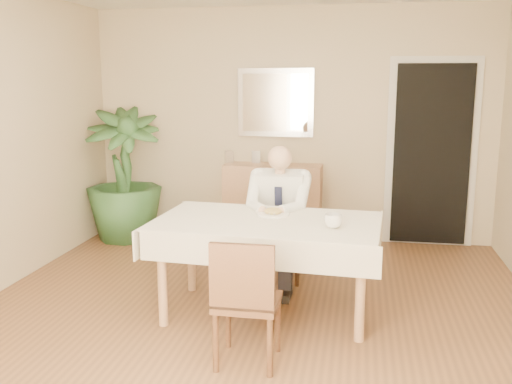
% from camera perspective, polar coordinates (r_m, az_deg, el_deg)
% --- Properties ---
extents(room, '(5.00, 5.02, 2.60)m').
position_cam_1_polar(room, '(4.03, -0.90, 3.92)').
color(room, brown).
rests_on(room, ground).
extents(window, '(1.34, 0.04, 1.44)m').
position_cam_1_polar(window, '(1.69, -17.52, -1.80)').
color(window, beige).
rests_on(window, room).
extents(doorway, '(0.96, 0.07, 2.10)m').
position_cam_1_polar(doorway, '(6.48, 17.13, 3.55)').
color(doorway, beige).
rests_on(doorway, ground).
extents(mirror, '(0.86, 0.04, 0.76)m').
position_cam_1_polar(mirror, '(6.47, 1.94, 8.92)').
color(mirror, silver).
rests_on(mirror, room).
extents(dining_table, '(1.78, 1.12, 0.75)m').
position_cam_1_polar(dining_table, '(4.38, 1.09, -3.90)').
color(dining_table, '#AF7F56').
rests_on(dining_table, ground).
extents(chair_far, '(0.42, 0.42, 0.85)m').
position_cam_1_polar(chair_far, '(5.27, 2.62, -3.49)').
color(chair_far, '#3E2614').
rests_on(chair_far, ground).
extents(chair_near, '(0.40, 0.40, 0.85)m').
position_cam_1_polar(chair_near, '(3.63, -1.07, -10.43)').
color(chair_near, '#3E2614').
rests_on(chair_near, ground).
extents(seated_man, '(0.48, 0.72, 1.24)m').
position_cam_1_polar(seated_man, '(4.95, 2.20, -1.87)').
color(seated_man, white).
rests_on(seated_man, ground).
extents(plate, '(0.26, 0.26, 0.02)m').
position_cam_1_polar(plate, '(4.53, 1.72, -2.20)').
color(plate, white).
rests_on(plate, dining_table).
extents(food, '(0.14, 0.14, 0.06)m').
position_cam_1_polar(food, '(4.52, 1.72, -1.93)').
color(food, olive).
rests_on(food, dining_table).
extents(knife, '(0.01, 0.13, 0.01)m').
position_cam_1_polar(knife, '(4.46, 2.11, -2.19)').
color(knife, silver).
rests_on(knife, dining_table).
extents(fork, '(0.01, 0.13, 0.01)m').
position_cam_1_polar(fork, '(4.47, 1.10, -2.14)').
color(fork, silver).
rests_on(fork, dining_table).
extents(coffee_mug, '(0.13, 0.13, 0.10)m').
position_cam_1_polar(coffee_mug, '(4.16, 7.73, -2.89)').
color(coffee_mug, white).
rests_on(coffee_mug, dining_table).
extents(sideboard, '(1.09, 0.39, 0.87)m').
position_cam_1_polar(sideboard, '(6.46, 1.68, -1.06)').
color(sideboard, '#AF7F56').
rests_on(sideboard, ground).
extents(photo_frame_left, '(0.10, 0.02, 0.14)m').
position_cam_1_polar(photo_frame_left, '(6.50, -2.70, 3.53)').
color(photo_frame_left, silver).
rests_on(photo_frame_left, sideboard).
extents(photo_frame_center, '(0.10, 0.02, 0.14)m').
position_cam_1_polar(photo_frame_center, '(6.49, 0.02, 3.54)').
color(photo_frame_center, silver).
rests_on(photo_frame_center, sideboard).
extents(photo_frame_right, '(0.10, 0.02, 0.14)m').
position_cam_1_polar(photo_frame_right, '(6.39, 2.49, 3.40)').
color(photo_frame_right, silver).
rests_on(photo_frame_right, sideboard).
extents(potted_palm, '(1.11, 1.11, 1.50)m').
position_cam_1_polar(potted_palm, '(6.61, -13.10, 1.72)').
color(potted_palm, '#284D24').
rests_on(potted_palm, ground).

